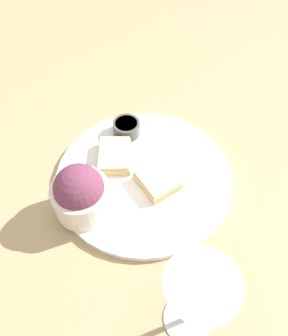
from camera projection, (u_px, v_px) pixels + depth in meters
name	position (u px, v px, depth m)	size (l,w,h in m)	color
ground_plane	(144.00, 178.00, 0.66)	(4.00, 4.00, 0.00)	tan
dinner_plate	(144.00, 176.00, 0.65)	(0.35, 0.35, 0.01)	white
salad_bowl	(80.00, 194.00, 0.56)	(0.10, 0.10, 0.11)	silver
sauce_ramekin	(126.00, 127.00, 0.70)	(0.06, 0.06, 0.03)	#4C4C4C
cheese_toast_near	(115.00, 156.00, 0.66)	(0.09, 0.07, 0.03)	tan
cheese_toast_far	(158.00, 180.00, 0.62)	(0.10, 0.10, 0.03)	tan
wine_glass	(198.00, 295.00, 0.40)	(0.09, 0.09, 0.17)	silver
garnish	(89.00, 170.00, 0.64)	(0.02, 0.02, 0.02)	#477533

